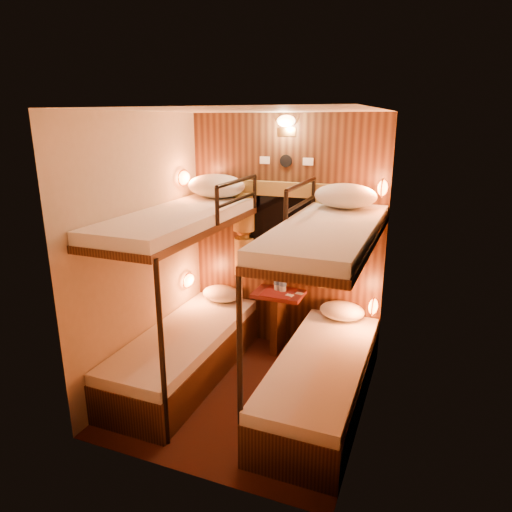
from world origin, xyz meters
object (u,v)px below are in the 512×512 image
at_px(bunk_right, 323,345).
at_px(table, 278,313).
at_px(bunk_left, 184,321).
at_px(bottle_right, 283,281).
at_px(bottle_left, 278,279).

bearing_deg(bunk_right, table, 129.67).
distance_m(bunk_left, table, 1.02).
height_order(bunk_right, bottle_right, bunk_right).
bearing_deg(table, bottle_right, 54.96).
height_order(bunk_left, bottle_right, bunk_left).
xyz_separation_m(bottle_left, bottle_right, (0.06, -0.02, -0.00)).
distance_m(bunk_left, bottle_left, 1.06).
xyz_separation_m(table, bottle_right, (0.03, 0.04, 0.35)).
distance_m(bunk_left, bunk_right, 1.30).
relative_size(table, bottle_left, 2.45).
distance_m(bunk_right, table, 1.02).
relative_size(bunk_right, bottle_left, 7.10).
bearing_deg(bottle_right, bunk_right, -53.05).
height_order(table, bottle_right, bottle_right).
relative_size(bunk_left, bottle_left, 7.10).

